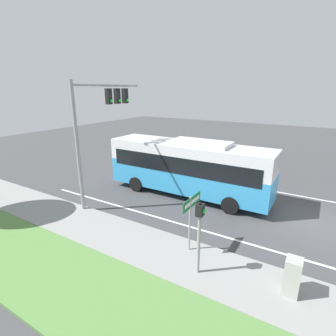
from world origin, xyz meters
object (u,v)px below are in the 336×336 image
(bus, at_px, (188,165))
(street_sign, at_px, (191,212))
(utility_cabinet, at_px, (292,277))
(pedestrian_signal, at_px, (199,228))
(signal_gantry, at_px, (100,116))

(bus, xyz_separation_m, street_sign, (-5.48, -2.91, -0.17))
(utility_cabinet, bearing_deg, bus, 48.72)
(bus, distance_m, utility_cabinet, 9.27)
(bus, relative_size, pedestrian_signal, 3.66)
(signal_gantry, bearing_deg, bus, -50.11)
(bus, relative_size, signal_gantry, 1.48)
(utility_cabinet, bearing_deg, signal_gantry, 76.06)
(signal_gantry, xyz_separation_m, utility_cabinet, (-2.71, -10.91, -4.37))
(bus, bearing_deg, utility_cabinet, -131.28)
(signal_gantry, xyz_separation_m, pedestrian_signal, (-3.34, -7.84, -3.17))
(pedestrian_signal, bearing_deg, street_sign, 37.45)
(bus, xyz_separation_m, utility_cabinet, (-6.06, -6.90, -1.24))
(bus, height_order, signal_gantry, signal_gantry)
(signal_gantry, relative_size, utility_cabinet, 5.47)
(bus, distance_m, street_sign, 6.21)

